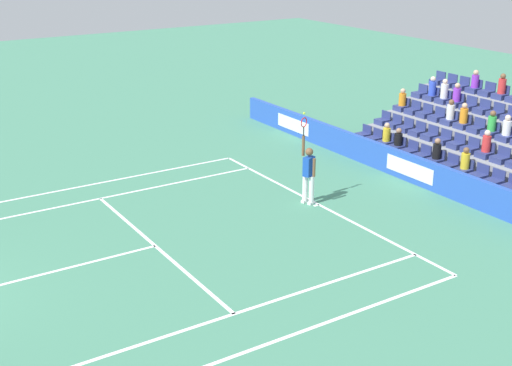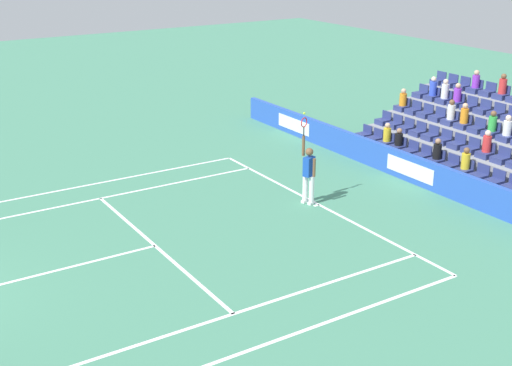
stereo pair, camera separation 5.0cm
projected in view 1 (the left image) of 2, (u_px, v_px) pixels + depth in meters
name	position (u px, v px, depth m)	size (l,w,h in m)	color
line_baseline	(319.00, 205.00, 21.06)	(10.97, 0.10, 0.01)	white
line_service	(155.00, 246.00, 18.29)	(8.23, 0.10, 0.01)	white
line_centre_service	(35.00, 276.00, 16.68)	(0.10, 6.40, 0.01)	white
line_singles_sideline_left	(86.00, 201.00, 21.32)	(0.10, 11.89, 0.01)	white
line_singles_sideline_right	(216.00, 320.00, 14.80)	(0.10, 11.89, 0.01)	white
line_doubles_sideline_left	(72.00, 188.00, 22.41)	(0.10, 11.89, 0.01)	white
line_doubles_sideline_right	(250.00, 350.00, 13.72)	(0.10, 11.89, 0.01)	white
line_centre_mark	(316.00, 205.00, 21.01)	(0.10, 0.20, 0.01)	white
sponsor_barrier	(412.00, 169.00, 22.85)	(20.05, 0.22, 0.93)	blue
tennis_player	(308.00, 173.00, 20.86)	(0.54, 0.43, 2.85)	white
stadium_stand	(485.00, 142.00, 24.53)	(8.06, 4.75, 3.04)	gray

